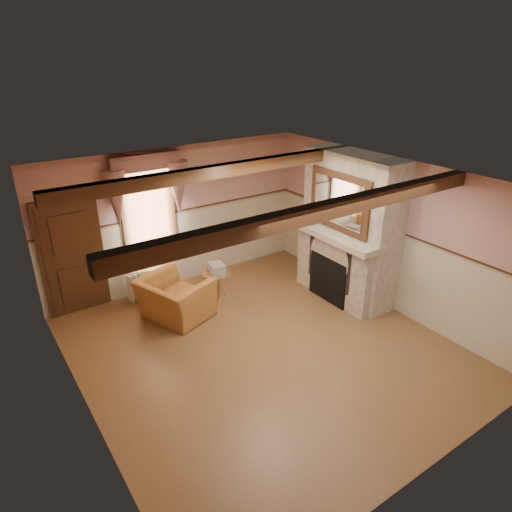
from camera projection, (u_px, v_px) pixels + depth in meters
floor at (263, 348)px, 7.45m from camera, size 5.50×6.00×0.01m
ceiling at (265, 181)px, 6.29m from camera, size 5.50×6.00×0.01m
wall_back at (177, 217)px, 9.12m from camera, size 5.50×0.02×2.80m
wall_front at (435, 380)px, 4.62m from camera, size 5.50×0.02×2.80m
wall_left at (77, 330)px, 5.45m from camera, size 0.02×6.00×2.80m
wall_right at (387, 234)px, 8.29m from camera, size 0.02×6.00×2.80m
wainscot at (264, 309)px, 7.14m from camera, size 5.50×6.00×1.50m
chair_rail at (264, 266)px, 6.83m from camera, size 5.50×6.00×0.08m
firebox at (330, 278)px, 8.75m from camera, size 0.20×0.95×0.90m
armchair at (175, 298)px, 8.18m from camera, size 1.36×1.45×0.76m
side_table at (217, 285)px, 8.86m from camera, size 0.73×0.73×0.55m
book_stack at (217, 269)px, 8.67m from camera, size 0.31×0.36×0.20m
radiator at (145, 283)px, 8.88m from camera, size 0.72×0.38×0.60m
bowl at (342, 226)px, 8.49m from camera, size 0.31×0.31×0.08m
mantel_clock at (326, 216)px, 8.81m from camera, size 0.14×0.24×0.20m
oil_lamp at (328, 215)px, 8.74m from camera, size 0.11×0.11×0.28m
candle_red at (367, 234)px, 8.02m from camera, size 0.06×0.06×0.16m
jar_yellow at (367, 235)px, 8.02m from camera, size 0.06×0.06×0.12m
fireplace at (351, 228)px, 8.57m from camera, size 0.85×2.00×2.80m
mantel at (343, 232)px, 8.50m from camera, size 1.05×2.05×0.12m
overmantel_mirror at (339, 202)px, 8.15m from camera, size 0.06×1.44×1.04m
door at (73, 259)px, 8.14m from camera, size 1.10×0.10×2.10m
window at (148, 211)px, 8.69m from camera, size 1.06×0.08×2.02m
window_drapes at (147, 181)px, 8.37m from camera, size 1.30×0.14×1.40m
ceiling_beam_front at (323, 211)px, 5.43m from camera, size 5.50×0.18×0.20m
ceiling_beam_back at (221, 171)px, 7.23m from camera, size 5.50×0.18×0.20m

